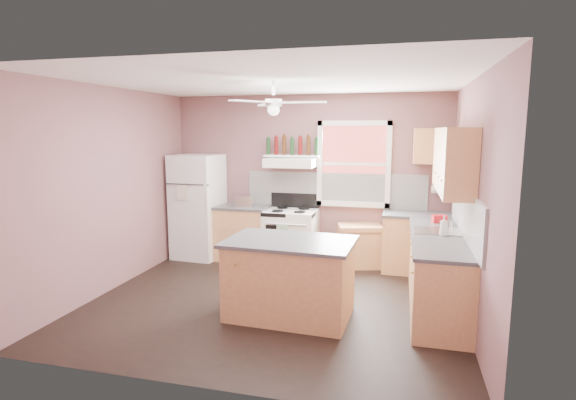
% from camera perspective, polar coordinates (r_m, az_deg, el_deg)
% --- Properties ---
extents(floor, '(4.50, 4.50, 0.00)m').
position_cam_1_polar(floor, '(5.80, -1.73, -12.72)').
color(floor, black).
rests_on(floor, ground).
extents(ceiling, '(4.50, 4.50, 0.00)m').
position_cam_1_polar(ceiling, '(5.42, -1.87, 14.88)').
color(ceiling, white).
rests_on(ceiling, ground).
extents(wall_back, '(4.50, 0.05, 2.70)m').
position_cam_1_polar(wall_back, '(7.40, 2.55, 2.79)').
color(wall_back, brown).
rests_on(wall_back, ground).
extents(wall_right, '(0.05, 4.00, 2.70)m').
position_cam_1_polar(wall_right, '(5.29, 22.59, -0.31)').
color(wall_right, brown).
rests_on(wall_right, ground).
extents(wall_left, '(0.05, 4.00, 2.70)m').
position_cam_1_polar(wall_left, '(6.45, -21.61, 1.28)').
color(wall_left, brown).
rests_on(wall_left, ground).
extents(backsplash_back, '(2.90, 0.03, 0.55)m').
position_cam_1_polar(backsplash_back, '(7.30, 5.93, 1.29)').
color(backsplash_back, white).
rests_on(backsplash_back, wall_back).
extents(backsplash_right, '(0.03, 2.60, 0.55)m').
position_cam_1_polar(backsplash_right, '(5.61, 21.65, -1.59)').
color(backsplash_right, white).
rests_on(backsplash_right, wall_right).
extents(window_view, '(1.00, 0.02, 1.20)m').
position_cam_1_polar(window_view, '(7.22, 8.35, 4.55)').
color(window_view, maroon).
rests_on(window_view, wall_back).
extents(window_frame, '(1.16, 0.07, 1.36)m').
position_cam_1_polar(window_frame, '(7.19, 8.33, 4.53)').
color(window_frame, white).
rests_on(window_frame, wall_back).
extents(refrigerator, '(0.78, 0.76, 1.73)m').
position_cam_1_polar(refrigerator, '(7.68, -11.34, -0.81)').
color(refrigerator, white).
rests_on(refrigerator, floor).
extents(base_cabinet_left, '(0.90, 0.60, 0.86)m').
position_cam_1_polar(base_cabinet_left, '(7.53, -5.95, -4.24)').
color(base_cabinet_left, '#B7774C').
rests_on(base_cabinet_left, floor).
extents(counter_left, '(0.92, 0.62, 0.04)m').
position_cam_1_polar(counter_left, '(7.44, -6.01, -0.87)').
color(counter_left, '#3E3F41').
rests_on(counter_left, base_cabinet_left).
extents(toaster, '(0.31, 0.23, 0.18)m').
position_cam_1_polar(toaster, '(7.27, -5.63, -0.21)').
color(toaster, silver).
rests_on(toaster, counter_left).
extents(stove, '(0.82, 0.65, 0.86)m').
position_cam_1_polar(stove, '(7.27, 0.36, -4.67)').
color(stove, white).
rests_on(stove, floor).
extents(range_hood, '(0.78, 0.50, 0.14)m').
position_cam_1_polar(range_hood, '(7.16, 0.30, 4.76)').
color(range_hood, white).
rests_on(range_hood, wall_back).
extents(bottle_shelf, '(0.90, 0.26, 0.03)m').
position_cam_1_polar(bottle_shelf, '(7.27, 0.53, 5.62)').
color(bottle_shelf, white).
rests_on(bottle_shelf, range_hood).
extents(cart, '(0.76, 0.60, 0.67)m').
position_cam_1_polar(cart, '(7.18, 9.09, -5.75)').
color(cart, '#B7774C').
rests_on(cart, floor).
extents(base_cabinet_corner, '(1.00, 0.60, 0.86)m').
position_cam_1_polar(base_cabinet_corner, '(7.09, 15.99, -5.37)').
color(base_cabinet_corner, '#B7774C').
rests_on(base_cabinet_corner, floor).
extents(base_cabinet_right, '(0.60, 2.20, 0.86)m').
position_cam_1_polar(base_cabinet_right, '(5.75, 18.38, -8.80)').
color(base_cabinet_right, '#B7774C').
rests_on(base_cabinet_right, floor).
extents(counter_corner, '(1.02, 0.62, 0.04)m').
position_cam_1_polar(counter_corner, '(7.00, 16.14, -1.80)').
color(counter_corner, '#3E3F41').
rests_on(counter_corner, base_cabinet_corner).
extents(counter_right, '(0.62, 2.22, 0.04)m').
position_cam_1_polar(counter_right, '(5.64, 18.50, -4.43)').
color(counter_right, '#3E3F41').
rests_on(counter_right, base_cabinet_right).
extents(sink, '(0.55, 0.45, 0.03)m').
position_cam_1_polar(sink, '(5.83, 18.37, -3.84)').
color(sink, silver).
rests_on(sink, counter_right).
extents(faucet, '(0.03, 0.03, 0.14)m').
position_cam_1_polar(faucet, '(5.83, 19.97, -3.18)').
color(faucet, silver).
rests_on(faucet, sink).
extents(upper_cabinet_right, '(0.33, 1.80, 0.76)m').
position_cam_1_polar(upper_cabinet_right, '(5.72, 20.20, 4.80)').
color(upper_cabinet_right, '#B7774C').
rests_on(upper_cabinet_right, wall_right).
extents(upper_cabinet_corner, '(0.60, 0.33, 0.52)m').
position_cam_1_polar(upper_cabinet_corner, '(7.03, 18.11, 6.54)').
color(upper_cabinet_corner, '#B7774C').
rests_on(upper_cabinet_corner, wall_back).
extents(paper_towel, '(0.26, 0.12, 0.12)m').
position_cam_1_polar(paper_towel, '(7.12, 18.81, 1.27)').
color(paper_towel, white).
rests_on(paper_towel, wall_back).
extents(island, '(1.40, 0.93, 0.86)m').
position_cam_1_polar(island, '(5.24, 0.24, -10.10)').
color(island, '#B7774C').
rests_on(island, floor).
extents(island_top, '(1.49, 1.01, 0.04)m').
position_cam_1_polar(island_top, '(5.11, 0.24, -5.32)').
color(island_top, '#3E3F41').
rests_on(island_top, island).
extents(ceiling_fan_hub, '(0.20, 0.20, 0.08)m').
position_cam_1_polar(ceiling_fan_hub, '(5.40, -1.86, 12.24)').
color(ceiling_fan_hub, white).
rests_on(ceiling_fan_hub, ceiling).
extents(soap_bottle, '(0.10, 0.10, 0.24)m').
position_cam_1_polar(soap_bottle, '(5.59, 19.17, -3.13)').
color(soap_bottle, silver).
rests_on(soap_bottle, counter_right).
extents(red_caddy, '(0.20, 0.16, 0.10)m').
position_cam_1_polar(red_caddy, '(6.39, 18.66, -2.27)').
color(red_caddy, red).
rests_on(red_caddy, counter_right).
extents(wine_bottles, '(0.86, 0.06, 0.31)m').
position_cam_1_polar(wine_bottles, '(7.26, 0.55, 6.87)').
color(wine_bottles, '#143819').
rests_on(wine_bottles, bottle_shelf).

